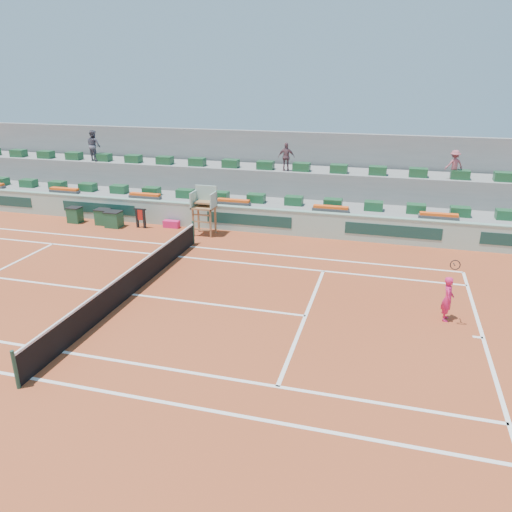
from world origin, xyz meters
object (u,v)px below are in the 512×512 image
object	(u,v)px
player_bag	(171,224)
umpire_chair	(204,204)
tennis_player	(448,298)
drink_cooler_a	(114,219)

from	to	relation	value
player_bag	umpire_chair	distance (m)	2.57
player_bag	tennis_player	distance (m)	14.78
umpire_chair	tennis_player	xyz separation A→B (m)	(10.85, -6.53, -0.78)
player_bag	drink_cooler_a	xyz separation A→B (m)	(-2.92, -0.71, 0.24)
player_bag	tennis_player	bearing A→B (deg)	-28.71
player_bag	tennis_player	xyz separation A→B (m)	(12.95, -7.09, 0.58)
umpire_chair	drink_cooler_a	xyz separation A→B (m)	(-5.02, -0.15, -1.12)
umpire_chair	tennis_player	distance (m)	12.68
player_bag	drink_cooler_a	size ratio (longest dim) A/B	0.99
player_bag	drink_cooler_a	world-z (taller)	drink_cooler_a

